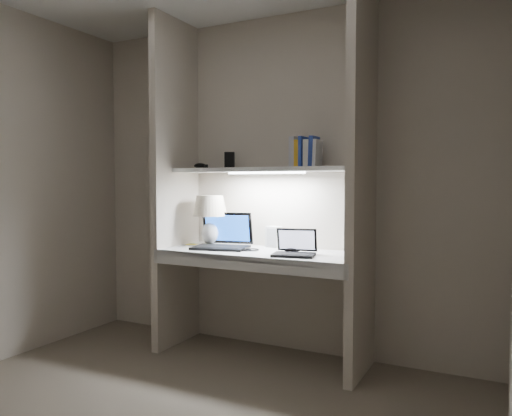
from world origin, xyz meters
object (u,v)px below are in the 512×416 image
Objects in this scene: laptop_netbook at (295,249)px; speaker at (274,237)px; book_row at (306,153)px; table_lamp at (210,212)px; laptop_main at (223,240)px.

speaker is at bearing 122.20° from laptop_netbook.
speaker is at bearing 163.63° from book_row.
table_lamp is 2.45× the size of speaker.
laptop_main is at bearing -22.86° from table_lamp.
laptop_main is at bearing -133.14° from speaker.
book_row reaches higher than table_lamp.
book_row is at bearing 3.42° from table_lamp.
table_lamp reaches higher than laptop_main.
speaker is 0.68m from book_row.
table_lamp is at bearing -148.98° from speaker.
laptop_netbook is (0.63, -0.11, -0.02)m from laptop_main.
table_lamp is 0.27m from laptop_main.
table_lamp is 0.88m from book_row.
laptop_netbook is 2.00× the size of speaker.
speaker is (-0.30, 0.31, 0.04)m from laptop_netbook.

